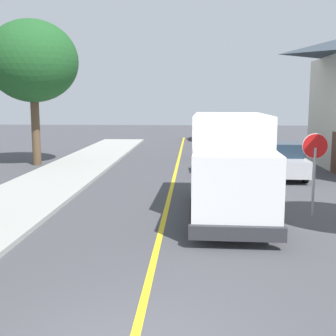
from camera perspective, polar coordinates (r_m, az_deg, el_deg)
The scene contains 9 objects.
centre_line_yellow at distance 16.22m, azimuth 0.06°, elevation -4.26°, with size 0.16×56.00×0.01m, color gold.
box_truck at distance 14.54m, azimuth 8.11°, elevation 1.19°, with size 2.64×7.26×3.20m.
parked_car_near at distance 22.20m, azimuth 6.73°, elevation 1.28°, with size 2.01×4.48×1.67m.
parked_car_mid at distance 28.21m, azimuth 6.50°, elevation 2.87°, with size 1.80×4.40×1.67m.
parked_car_far at distance 34.71m, azimuth 6.03°, elevation 3.97°, with size 2.02×4.48×1.67m.
parked_car_furthest at distance 41.63m, azimuth 4.58°, elevation 4.78°, with size 1.93×4.45×1.67m.
parked_van_across at distance 21.75m, azimuth 14.67°, elevation 0.90°, with size 1.94×4.46×1.67m.
stop_sign at distance 14.50m, azimuth 18.51°, elevation 1.16°, with size 0.80×0.10×2.65m.
street_tree_down_block at distance 26.11m, azimuth -17.16°, elevation 13.05°, with size 5.02×5.02×8.07m.
Camera 1 is at (0.88, -5.78, 3.66)m, focal length 46.96 mm.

